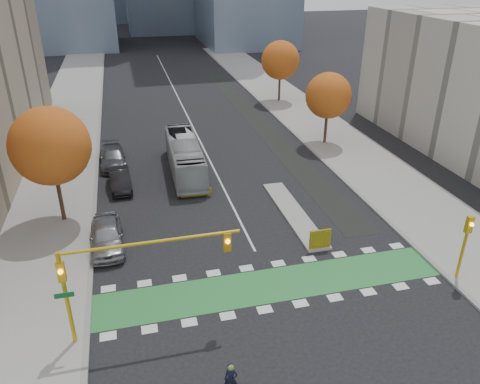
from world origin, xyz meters
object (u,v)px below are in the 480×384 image
tree_east_near (328,96)px  tree_east_far (280,60)px  parked_car_b (120,180)px  parked_car_c (113,157)px  hazard_board (320,239)px  parked_car_a (107,235)px  tree_west (50,146)px  bus (185,156)px  traffic_signal_east (466,238)px  traffic_signal_west (121,266)px

tree_east_near → tree_east_far: size_ratio=0.92×
parked_car_b → parked_car_c: 5.03m
hazard_board → parked_car_a: 13.49m
tree_west → bus: bearing=33.9°
traffic_signal_east → bus: (-13.01, 18.88, -1.26)m
bus → tree_east_near: bearing=15.5°
traffic_signal_west → bus: 19.81m
parked_car_a → traffic_signal_west: bearing=-84.3°
tree_east_far → parked_car_b: tree_east_far is taller
tree_west → tree_east_near: bearing=22.6°
parked_car_c → bus: bearing=-28.4°
traffic_signal_east → tree_west: bearing=150.9°
traffic_signal_east → parked_car_c: (-19.06, 21.94, -1.96)m
hazard_board → tree_west: bearing=154.0°
hazard_board → bus: bearing=114.7°
hazard_board → parked_car_c: 21.33m
parked_car_a → parked_car_c: (0.44, 13.63, -0.09)m
tree_east_near → traffic_signal_west: tree_east_near is taller
tree_east_near → parked_car_c: (-20.56, -0.57, -4.09)m
parked_car_a → hazard_board: bearing=-17.2°
hazard_board → traffic_signal_west: 13.23m
parked_car_a → tree_west: bearing=123.9°
traffic_signal_east → tree_east_far: bearing=87.0°
hazard_board → tree_west: 18.44m
parked_car_a → parked_car_c: bearing=86.5°
tree_east_near → traffic_signal_east: tree_east_near is taller
tree_east_far → parked_car_a: bearing=-125.4°
tree_east_far → hazard_board: bearing=-104.1°
tree_east_near → bus: tree_east_near is taller
traffic_signal_east → parked_car_b: (-18.52, 16.94, -1.99)m
bus → hazard_board: bearing=-63.9°
tree_west → hazard_board: bearing=-26.0°
tree_west → parked_car_c: 11.14m
tree_east_far → traffic_signal_west: bearing=-117.9°
tree_east_near → traffic_signal_west: (-19.93, -22.51, -0.83)m
hazard_board → tree_east_near: (8.00, 17.80, 4.06)m
tree_east_near → tree_east_far: 16.01m
tree_west → parked_car_c: (3.44, 9.43, -4.84)m
traffic_signal_east → parked_car_a: traffic_signal_east is taller
tree_west → tree_east_near: size_ratio=1.16×
parked_car_c → tree_west: bearing=-111.6°
bus → parked_car_c: bearing=154.6°
tree_west → tree_east_far: tree_west is taller
parked_car_b → bus: bearing=16.0°
tree_west → bus: tree_west is taller
parked_car_a → tree_east_near: bearing=32.4°
tree_east_near → tree_east_far: (0.50, 16.00, 0.38)m
bus → parked_car_c: (-6.05, 3.06, -0.70)m
tree_east_far → parked_car_c: tree_east_far is taller
traffic_signal_east → bus: traffic_signal_east is taller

